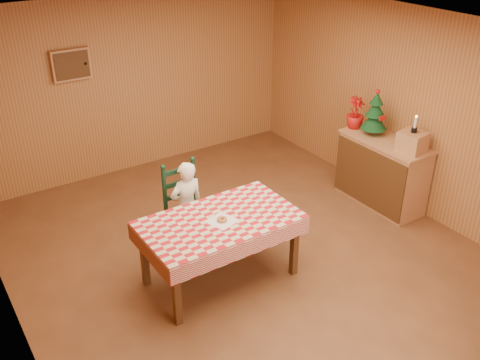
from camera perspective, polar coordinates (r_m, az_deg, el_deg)
name	(u,v)px	position (r m, az deg, el deg)	size (l,w,h in m)	color
ground	(249,259)	(6.30, 1.01, -8.38)	(6.00, 6.00, 0.00)	brown
cabin_walls	(223,96)	(5.84, -1.84, 8.89)	(5.10, 6.05, 2.65)	#B1733F
dining_table	(220,226)	(5.61, -2.18, -4.88)	(1.66, 0.96, 0.77)	#512F15
ladder_chair	(185,208)	(6.30, -5.90, -3.03)	(0.44, 0.40, 1.08)	black
seated_child	(187,206)	(6.22, -5.68, -2.79)	(0.41, 0.27, 1.12)	white
napkin	(222,221)	(5.53, -1.92, -4.38)	(0.26, 0.26, 0.00)	white
donut	(222,219)	(5.52, -1.92, -4.21)	(0.11, 0.11, 0.04)	#B47340
shelf_unit	(382,172)	(7.42, 14.88, 0.83)	(0.54, 1.24, 0.93)	tan
crate	(412,142)	(6.95, 17.90, 3.91)	(0.30, 0.30, 0.25)	tan
christmas_tree	(375,114)	(7.28, 14.20, 6.83)	(0.34, 0.34, 0.62)	#512F15
flower_arrangement	(355,113)	(7.46, 12.22, 7.02)	(0.24, 0.24, 0.43)	#B31210
candle_set	(415,127)	(6.88, 18.13, 5.35)	(0.07, 0.07, 0.22)	black
storage_bin	(359,179)	(7.80, 12.60, 0.05)	(0.34, 0.34, 0.34)	black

